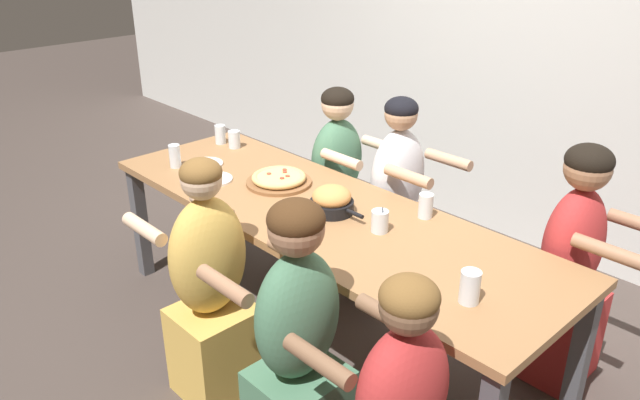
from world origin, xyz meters
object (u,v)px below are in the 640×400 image
at_px(drinking_glass_c, 470,289).
at_px(empty_plate_a, 213,179).
at_px(diner_near_midright, 298,351).
at_px(diner_far_midleft, 337,186).
at_px(diner_far_right, 568,275).
at_px(drinking_glass_a, 426,207).
at_px(diner_far_center, 396,208).
at_px(drinking_glass_d, 220,136).
at_px(empty_plate_b, 205,164).
at_px(drinking_glass_e, 175,157).
at_px(pizza_board_main, 279,179).
at_px(diner_near_center, 211,294).
at_px(skillet_bowl, 332,201).
at_px(drinking_glass_b, 234,140).
at_px(cocktail_glass_blue, 380,222).

bearing_deg(drinking_glass_c, empty_plate_a, -179.29).
height_order(diner_near_midright, diner_far_midleft, diner_near_midright).
bearing_deg(diner_far_right, diner_near_midright, -19.55).
xyz_separation_m(drinking_glass_a, diner_far_center, (-0.44, 0.33, -0.26)).
relative_size(drinking_glass_a, drinking_glass_d, 1.00).
bearing_deg(empty_plate_b, drinking_glass_e, -122.84).
xyz_separation_m(pizza_board_main, diner_far_midleft, (-0.13, 0.57, -0.25)).
distance_m(pizza_board_main, diner_far_midleft, 0.63).
bearing_deg(empty_plate_b, diner_near_center, -33.60).
xyz_separation_m(drinking_glass_e, diner_near_midright, (1.51, -0.42, -0.26)).
height_order(skillet_bowl, diner_far_right, diner_far_right).
bearing_deg(drinking_glass_b, empty_plate_a, -49.24).
xyz_separation_m(drinking_glass_c, diner_near_midright, (-0.41, -0.48, -0.26)).
relative_size(cocktail_glass_blue, diner_far_right, 0.11).
height_order(skillet_bowl, drinking_glass_d, skillet_bowl).
height_order(drinking_glass_c, drinking_glass_d, drinking_glass_c).
bearing_deg(skillet_bowl, diner_near_center, -98.52).
bearing_deg(drinking_glass_b, drinking_glass_c, -10.90).
distance_m(empty_plate_b, drinking_glass_e, 0.17).
bearing_deg(diner_far_center, diner_near_center, -0.14).
relative_size(diner_far_right, diner_near_center, 1.01).
relative_size(empty_plate_a, drinking_glass_d, 1.79).
height_order(empty_plate_b, diner_near_midright, diner_near_midright).
xyz_separation_m(empty_plate_a, diner_near_midright, (1.20, -0.46, -0.21)).
relative_size(drinking_glass_c, diner_near_center, 0.11).
height_order(drinking_glass_c, diner_far_right, diner_far_right).
xyz_separation_m(skillet_bowl, diner_near_center, (-0.10, -0.65, -0.28)).
height_order(drinking_glass_e, diner_far_midleft, diner_far_midleft).
relative_size(skillet_bowl, cocktail_glass_blue, 2.44).
xyz_separation_m(cocktail_glass_blue, diner_near_midright, (0.19, -0.67, -0.24)).
distance_m(diner_far_center, diner_far_right, 1.02).
height_order(cocktail_glass_blue, diner_far_right, diner_far_right).
height_order(empty_plate_a, drinking_glass_b, drinking_glass_b).
distance_m(drinking_glass_d, diner_far_right, 2.16).
relative_size(drinking_glass_c, diner_near_midright, 0.11).
bearing_deg(drinking_glass_b, cocktail_glass_blue, -8.06).
relative_size(pizza_board_main, drinking_glass_c, 2.71).
relative_size(drinking_glass_b, diner_far_right, 0.09).
bearing_deg(diner_near_center, diner_near_midright, -90.00).
height_order(diner_far_center, diner_near_midright, diner_far_center).
distance_m(cocktail_glass_blue, drinking_glass_e, 1.34).
height_order(drinking_glass_c, drinking_glass_e, drinking_glass_e).
bearing_deg(empty_plate_b, skillet_bowl, 5.50).
distance_m(empty_plate_a, diner_far_midleft, 0.84).
bearing_deg(pizza_board_main, diner_far_center, 58.92).
height_order(pizza_board_main, cocktail_glass_blue, cocktail_glass_blue).
xyz_separation_m(pizza_board_main, cocktail_glass_blue, (0.73, -0.02, 0.02)).
distance_m(diner_far_right, diner_far_midleft, 1.50).
bearing_deg(diner_far_center, drinking_glass_a, 53.12).
bearing_deg(diner_near_midright, empty_plate_b, 68.48).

